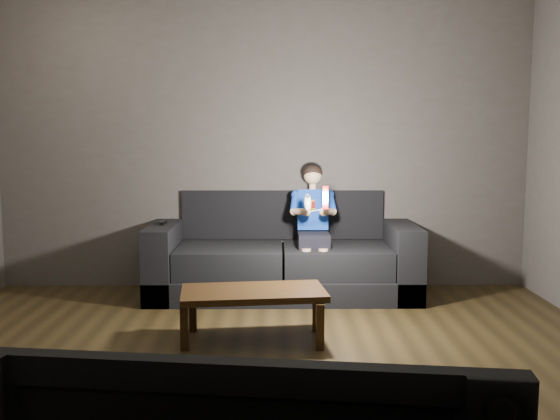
{
  "coord_description": "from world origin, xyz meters",
  "views": [
    {
      "loc": [
        0.12,
        -3.4,
        1.45
      ],
      "look_at": [
        0.15,
        1.55,
        0.85
      ],
      "focal_mm": 40.0,
      "sensor_mm": 36.0,
      "label": 1
    }
  ],
  "objects": [
    {
      "name": "floor",
      "position": [
        0.0,
        0.0,
        0.0
      ],
      "size": [
        5.0,
        5.0,
        0.0
      ],
      "primitive_type": "plane",
      "color": "black",
      "rests_on": "ground"
    },
    {
      "name": "back_wall",
      "position": [
        0.0,
        2.5,
        1.35
      ],
      "size": [
        5.0,
        0.04,
        2.7
      ],
      "primitive_type": "cube",
      "color": "#3F3A36",
      "rests_on": "ground"
    },
    {
      "name": "front_wall",
      "position": [
        0.0,
        -2.5,
        1.35
      ],
      "size": [
        5.0,
        0.04,
        2.7
      ],
      "primitive_type": "cube",
      "color": "#3F3A36",
      "rests_on": "ground"
    },
    {
      "name": "sofa",
      "position": [
        0.18,
        2.22,
        0.3
      ],
      "size": [
        2.39,
        1.03,
        0.92
      ],
      "color": "black",
      "rests_on": "floor"
    },
    {
      "name": "child",
      "position": [
        0.45,
        2.14,
        0.73
      ],
      "size": [
        0.41,
        0.51,
        1.01
      ],
      "color": "black",
      "rests_on": "sofa"
    },
    {
      "name": "wii_remote_red",
      "position": [
        0.53,
        1.75,
        0.93
      ],
      "size": [
        0.05,
        0.08,
        0.2
      ],
      "color": "#DE0003",
      "rests_on": "child"
    },
    {
      "name": "nunchuk_white",
      "position": [
        0.38,
        1.75,
        0.89
      ],
      "size": [
        0.07,
        0.1,
        0.16
      ],
      "color": "silver",
      "rests_on": "child"
    },
    {
      "name": "wii_remote_black",
      "position": [
        -0.89,
        2.13,
        0.67
      ],
      "size": [
        0.04,
        0.15,
        0.03
      ],
      "color": "black",
      "rests_on": "sofa"
    },
    {
      "name": "coffee_table",
      "position": [
        -0.04,
        0.88,
        0.32
      ],
      "size": [
        1.06,
        0.61,
        0.37
      ],
      "color": "black",
      "rests_on": "floor"
    }
  ]
}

